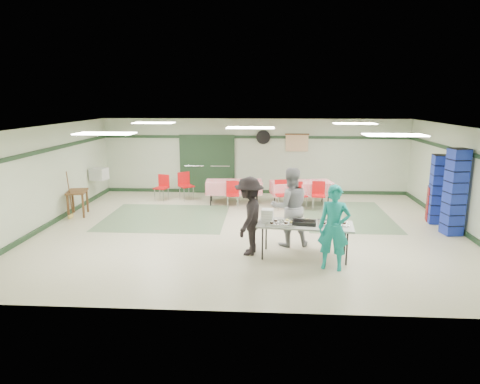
# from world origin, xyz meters

# --- Properties ---
(floor) EXTENTS (11.00, 11.00, 0.00)m
(floor) POSITION_xyz_m (0.00, 0.00, 0.00)
(floor) COLOR #C0B89A
(floor) RESTS_ON ground
(ceiling) EXTENTS (11.00, 11.00, 0.00)m
(ceiling) POSITION_xyz_m (0.00, 0.00, 2.70)
(ceiling) COLOR white
(ceiling) RESTS_ON wall_back
(wall_back) EXTENTS (11.00, 0.00, 11.00)m
(wall_back) POSITION_xyz_m (0.00, 4.50, 1.35)
(wall_back) COLOR #B3BFA3
(wall_back) RESTS_ON floor
(wall_front) EXTENTS (11.00, 0.00, 11.00)m
(wall_front) POSITION_xyz_m (0.00, -4.50, 1.35)
(wall_front) COLOR #B3BFA3
(wall_front) RESTS_ON floor
(wall_left) EXTENTS (0.00, 9.00, 9.00)m
(wall_left) POSITION_xyz_m (-5.50, 0.00, 1.35)
(wall_left) COLOR #B3BFA3
(wall_left) RESTS_ON floor
(wall_right) EXTENTS (0.00, 9.00, 9.00)m
(wall_right) POSITION_xyz_m (5.50, 0.00, 1.35)
(wall_right) COLOR #B3BFA3
(wall_right) RESTS_ON floor
(trim_back) EXTENTS (11.00, 0.06, 0.10)m
(trim_back) POSITION_xyz_m (0.00, 4.47, 2.05)
(trim_back) COLOR #1C341E
(trim_back) RESTS_ON wall_back
(baseboard_back) EXTENTS (11.00, 0.06, 0.12)m
(baseboard_back) POSITION_xyz_m (0.00, 4.47, 0.06)
(baseboard_back) COLOR #1C341E
(baseboard_back) RESTS_ON floor
(trim_left) EXTENTS (0.06, 9.00, 0.10)m
(trim_left) POSITION_xyz_m (-5.47, 0.00, 2.05)
(trim_left) COLOR #1C341E
(trim_left) RESTS_ON wall_back
(baseboard_left) EXTENTS (0.06, 9.00, 0.12)m
(baseboard_left) POSITION_xyz_m (-5.47, 0.00, 0.06)
(baseboard_left) COLOR #1C341E
(baseboard_left) RESTS_ON floor
(trim_right) EXTENTS (0.06, 9.00, 0.10)m
(trim_right) POSITION_xyz_m (5.47, 0.00, 2.05)
(trim_right) COLOR #1C341E
(trim_right) RESTS_ON wall_back
(baseboard_right) EXTENTS (0.06, 9.00, 0.12)m
(baseboard_right) POSITION_xyz_m (5.47, 0.00, 0.06)
(baseboard_right) COLOR #1C341E
(baseboard_right) RESTS_ON floor
(green_patch_a) EXTENTS (3.50, 3.00, 0.01)m
(green_patch_a) POSITION_xyz_m (-2.50, 1.00, 0.00)
(green_patch_a) COLOR #5E7958
(green_patch_a) RESTS_ON floor
(green_patch_b) EXTENTS (2.50, 3.50, 0.01)m
(green_patch_b) POSITION_xyz_m (2.80, 1.50, 0.00)
(green_patch_b) COLOR #5E7958
(green_patch_b) RESTS_ON floor
(double_door_left) EXTENTS (0.90, 0.06, 2.10)m
(double_door_left) POSITION_xyz_m (-2.20, 4.44, 1.05)
(double_door_left) COLOR #989B98
(double_door_left) RESTS_ON floor
(double_door_right) EXTENTS (0.90, 0.06, 2.10)m
(double_door_right) POSITION_xyz_m (-1.25, 4.44, 1.05)
(double_door_right) COLOR #989B98
(double_door_right) RESTS_ON floor
(door_frame) EXTENTS (2.00, 0.03, 2.15)m
(door_frame) POSITION_xyz_m (-1.73, 4.42, 1.05)
(door_frame) COLOR #1C341E
(door_frame) RESTS_ON floor
(wall_fan) EXTENTS (0.50, 0.10, 0.50)m
(wall_fan) POSITION_xyz_m (0.30, 4.44, 2.05)
(wall_fan) COLOR black
(wall_fan) RESTS_ON wall_back
(scroll_banner) EXTENTS (0.80, 0.02, 0.60)m
(scroll_banner) POSITION_xyz_m (1.50, 4.44, 1.85)
(scroll_banner) COLOR tan
(scroll_banner) RESTS_ON wall_back
(serving_table) EXTENTS (2.12, 1.06, 0.76)m
(serving_table) POSITION_xyz_m (1.26, -1.95, 0.72)
(serving_table) COLOR #A3A49F
(serving_table) RESTS_ON floor
(sheet_tray_right) EXTENTS (0.67, 0.54, 0.02)m
(sheet_tray_right) POSITION_xyz_m (1.86, -1.95, 0.77)
(sheet_tray_right) COLOR silver
(sheet_tray_right) RESTS_ON serving_table
(sheet_tray_mid) EXTENTS (0.63, 0.51, 0.02)m
(sheet_tray_mid) POSITION_xyz_m (1.10, -1.89, 0.77)
(sheet_tray_mid) COLOR silver
(sheet_tray_mid) RESTS_ON serving_table
(sheet_tray_left) EXTENTS (0.67, 0.54, 0.02)m
(sheet_tray_left) POSITION_xyz_m (0.74, -2.02, 0.77)
(sheet_tray_left) COLOR silver
(sheet_tray_left) RESTS_ON serving_table
(baking_pan) EXTENTS (0.54, 0.37, 0.08)m
(baking_pan) POSITION_xyz_m (1.24, -2.00, 0.80)
(baking_pan) COLOR black
(baking_pan) RESTS_ON serving_table
(foam_box_stack) EXTENTS (0.28, 0.26, 0.29)m
(foam_box_stack) POSITION_xyz_m (0.45, -1.87, 0.90)
(foam_box_stack) COLOR white
(foam_box_stack) RESTS_ON serving_table
(volunteer_teal) EXTENTS (0.72, 0.57, 1.74)m
(volunteer_teal) POSITION_xyz_m (1.78, -2.57, 0.87)
(volunteer_teal) COLOR teal
(volunteer_teal) RESTS_ON floor
(volunteer_grey) EXTENTS (1.02, 0.85, 1.86)m
(volunteer_grey) POSITION_xyz_m (0.98, -1.18, 0.93)
(volunteer_grey) COLOR gray
(volunteer_grey) RESTS_ON floor
(volunteer_dark) EXTENTS (0.84, 1.22, 1.74)m
(volunteer_dark) POSITION_xyz_m (0.05, -1.80, 0.87)
(volunteer_dark) COLOR black
(volunteer_dark) RESTS_ON floor
(dining_table_a) EXTENTS (2.06, 1.17, 0.77)m
(dining_table_a) POSITION_xyz_m (1.57, 2.83, 0.57)
(dining_table_a) COLOR red
(dining_table_a) RESTS_ON floor
(dining_table_b) EXTENTS (1.87, 0.93, 0.77)m
(dining_table_b) POSITION_xyz_m (-0.63, 2.83, 0.57)
(dining_table_b) COLOR red
(dining_table_b) RESTS_ON floor
(chair_a) EXTENTS (0.52, 0.52, 0.85)m
(chair_a) POSITION_xyz_m (1.43, 2.26, 0.52)
(chair_a) COLOR red
(chair_a) RESTS_ON floor
(chair_b) EXTENTS (0.50, 0.50, 0.91)m
(chair_b) POSITION_xyz_m (0.92, 2.27, 0.56)
(chair_b) COLOR red
(chair_b) RESTS_ON floor
(chair_c) EXTENTS (0.44, 0.44, 0.87)m
(chair_c) POSITION_xyz_m (2.06, 2.27, 0.53)
(chair_c) COLOR red
(chair_c) RESTS_ON floor
(chair_d) EXTENTS (0.43, 0.43, 0.85)m
(chair_d) POSITION_xyz_m (-0.63, 2.26, 0.52)
(chair_d) COLOR red
(chair_d) RESTS_ON floor
(chair_loose_a) EXTENTS (0.61, 0.61, 0.94)m
(chair_loose_a) POSITION_xyz_m (-2.35, 3.31, 0.58)
(chair_loose_a) COLOR red
(chair_loose_a) RESTS_ON floor
(chair_loose_b) EXTENTS (0.51, 0.51, 0.88)m
(chair_loose_b) POSITION_xyz_m (-3.08, 3.11, 0.54)
(chair_loose_b) COLOR red
(chair_loose_b) RESTS_ON floor
(crate_stack_blue_a) EXTENTS (0.47, 0.47, 1.92)m
(crate_stack_blue_a) POSITION_xyz_m (5.15, 0.90, 0.96)
(crate_stack_blue_a) COLOR navy
(crate_stack_blue_a) RESTS_ON floor
(crate_stack_red) EXTENTS (0.46, 0.46, 0.99)m
(crate_stack_red) POSITION_xyz_m (5.15, 1.08, 0.49)
(crate_stack_red) COLOR maroon
(crate_stack_red) RESTS_ON floor
(crate_stack_blue_b) EXTENTS (0.48, 0.48, 2.21)m
(crate_stack_blue_b) POSITION_xyz_m (5.15, -0.12, 1.10)
(crate_stack_blue_b) COLOR navy
(crate_stack_blue_b) RESTS_ON floor
(printer_table) EXTENTS (0.68, 0.90, 0.74)m
(printer_table) POSITION_xyz_m (-5.15, 1.10, 0.63)
(printer_table) COLOR brown
(printer_table) RESTS_ON floor
(office_printer) EXTENTS (0.57, 0.52, 0.39)m
(office_printer) POSITION_xyz_m (-5.15, 2.85, 0.94)
(office_printer) COLOR #B2B3AE
(office_printer) RESTS_ON printer_table
(broom) EXTENTS (0.05, 0.22, 1.36)m
(broom) POSITION_xyz_m (-5.23, 0.80, 0.71)
(broom) COLOR brown
(broom) RESTS_ON floor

